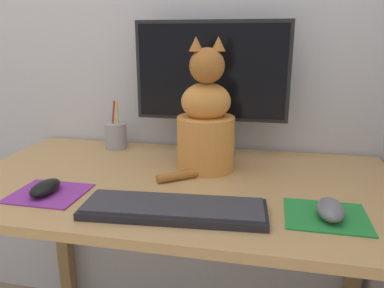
# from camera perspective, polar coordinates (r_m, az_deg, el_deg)

# --- Properties ---
(wall_back) EXTENTS (7.00, 0.04, 2.50)m
(wall_back) POSITION_cam_1_polar(r_m,az_deg,el_deg) (1.40, 1.58, 19.83)
(wall_back) COLOR silver
(wall_back) RESTS_ON ground_plane
(desk) EXTENTS (1.26, 0.70, 0.76)m
(desk) POSITION_cam_1_polar(r_m,az_deg,el_deg) (1.14, -2.20, -10.40)
(desk) COLOR tan
(desk) RESTS_ON ground_plane
(monitor) EXTENTS (0.52, 0.17, 0.45)m
(monitor) POSITION_cam_1_polar(r_m,az_deg,el_deg) (1.27, 2.93, 9.71)
(monitor) COLOR black
(monitor) RESTS_ON desk
(keyboard) EXTENTS (0.44, 0.17, 0.02)m
(keyboard) POSITION_cam_1_polar(r_m,az_deg,el_deg) (0.89, -2.76, -9.81)
(keyboard) COLOR black
(keyboard) RESTS_ON desk
(mousepad_left) EXTENTS (0.19, 0.16, 0.00)m
(mousepad_left) POSITION_cam_1_polar(r_m,az_deg,el_deg) (1.06, -20.98, -7.04)
(mousepad_left) COLOR purple
(mousepad_left) RESTS_ON desk
(mousepad_right) EXTENTS (0.19, 0.16, 0.00)m
(mousepad_right) POSITION_cam_1_polar(r_m,az_deg,el_deg) (0.93, 19.75, -10.29)
(mousepad_right) COLOR #238438
(mousepad_right) RESTS_ON desk
(computer_mouse_left) EXTENTS (0.06, 0.11, 0.03)m
(computer_mouse_left) POSITION_cam_1_polar(r_m,az_deg,el_deg) (1.05, -21.46, -6.22)
(computer_mouse_left) COLOR black
(computer_mouse_left) RESTS_ON mousepad_left
(computer_mouse_right) EXTENTS (0.06, 0.11, 0.04)m
(computer_mouse_right) POSITION_cam_1_polar(r_m,az_deg,el_deg) (0.91, 20.32, -9.33)
(computer_mouse_right) COLOR slate
(computer_mouse_right) RESTS_ON mousepad_right
(cat) EXTENTS (0.23, 0.27, 0.40)m
(cat) POSITION_cam_1_polar(r_m,az_deg,el_deg) (1.14, 2.11, 3.30)
(cat) COLOR #D6893D
(cat) RESTS_ON desk
(pen_cup) EXTENTS (0.08, 0.08, 0.18)m
(pen_cup) POSITION_cam_1_polar(r_m,az_deg,el_deg) (1.41, -11.53, 1.28)
(pen_cup) COLOR #99999E
(pen_cup) RESTS_ON desk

